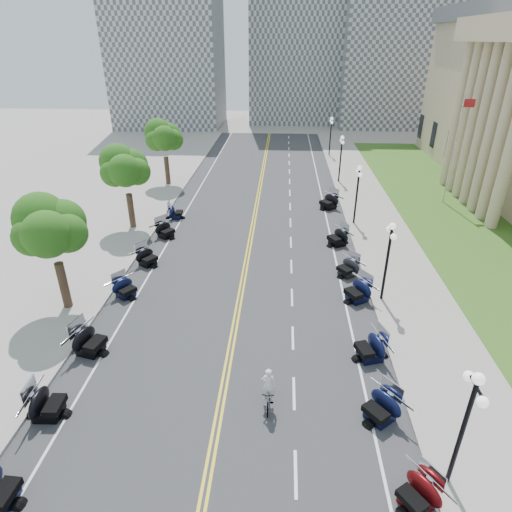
{
  "coord_description": "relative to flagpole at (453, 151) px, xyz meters",
  "views": [
    {
      "loc": [
        2.41,
        -18.39,
        14.22
      ],
      "look_at": [
        0.88,
        5.55,
        2.0
      ],
      "focal_mm": 30.0,
      "sensor_mm": 36.0,
      "label": 1
    }
  ],
  "objects": [
    {
      "name": "lane_dash_14",
      "position": [
        -14.8,
        10.0,
        -4.99
      ],
      "size": [
        0.12,
        2.0,
        0.0
      ],
      "primitive_type": "cube",
      "color": "white",
      "rests_on": "road"
    },
    {
      "name": "distant_block_c",
      "position": [
        4.0,
        43.0,
        6.0
      ],
      "size": [
        20.0,
        14.0,
        22.0
      ],
      "primitive_type": "cube",
      "color": "gray",
      "rests_on": "ground"
    },
    {
      "name": "lane_dash_6",
      "position": [
        -14.8,
        -22.0,
        -4.99
      ],
      "size": [
        0.12,
        2.0,
        0.0
      ],
      "primitive_type": "cube",
      "color": "white",
      "rests_on": "road"
    },
    {
      "name": "lane_dash_19",
      "position": [
        -14.8,
        30.0,
        -4.99
      ],
      "size": [
        0.12,
        2.0,
        0.0
      ],
      "primitive_type": "cube",
      "color": "white",
      "rests_on": "road"
    },
    {
      "name": "bicycle",
      "position": [
        -15.94,
        -26.81,
        -4.46
      ],
      "size": [
        0.52,
        1.79,
        1.07
      ],
      "primitive_type": "imported",
      "rotation": [
        0.0,
        0.0,
        0.01
      ],
      "color": "#A51414",
      "rests_on": "road"
    },
    {
      "name": "motorcycle_n_7",
      "position": [
        -11.06,
        -14.99,
        -4.35
      ],
      "size": [
        2.63,
        2.63,
        1.31
      ],
      "primitive_type": null,
      "rotation": [
        0.0,
        0.0,
        -0.9
      ],
      "color": "black",
      "rests_on": "road"
    },
    {
      "name": "lane_dash_13",
      "position": [
        -14.8,
        6.0,
        -4.99
      ],
      "size": [
        0.12,
        2.0,
        0.0
      ],
      "primitive_type": "cube",
      "color": "white",
      "rests_on": "road"
    },
    {
      "name": "street_lamp_5",
      "position": [
        -9.4,
        18.0,
        -2.4
      ],
      "size": [
        0.5,
        1.2,
        4.9
      ],
      "primitive_type": null,
      "color": "black",
      "rests_on": "sidewalk_north"
    },
    {
      "name": "lane_dash_10",
      "position": [
        -14.8,
        -6.0,
        -4.99
      ],
      "size": [
        0.12,
        2.0,
        0.0
      ],
      "primitive_type": "cube",
      "color": "white",
      "rests_on": "road"
    },
    {
      "name": "tree_2",
      "position": [
        -28.0,
        -20.0,
        -0.25
      ],
      "size": [
        4.8,
        4.8,
        9.2
      ],
      "primitive_type": null,
      "color": "#235619",
      "rests_on": "sidewalk_south"
    },
    {
      "name": "road",
      "position": [
        -18.0,
        -12.0,
        -5.0
      ],
      "size": [
        16.0,
        90.0,
        0.01
      ],
      "primitive_type": "cube",
      "color": "#333335",
      "rests_on": "ground"
    },
    {
      "name": "lane_dash_8",
      "position": [
        -14.8,
        -14.0,
        -4.99
      ],
      "size": [
        0.12,
        2.0,
        0.0
      ],
      "primitive_type": "cube",
      "color": "white",
      "rests_on": "road"
    },
    {
      "name": "centerline_yellow_a",
      "position": [
        -18.12,
        -12.0,
        -4.99
      ],
      "size": [
        0.12,
        90.0,
        0.0
      ],
      "primitive_type": "cube",
      "color": "yellow",
      "rests_on": "road"
    },
    {
      "name": "sidewalk_south",
      "position": [
        -28.5,
        -12.0,
        -4.92
      ],
      "size": [
        5.0,
        90.0,
        0.15
      ],
      "primitive_type": "cube",
      "color": "#9E9991",
      "rests_on": "ground"
    },
    {
      "name": "lane_dash_15",
      "position": [
        -14.8,
        14.0,
        -4.99
      ],
      "size": [
        0.12,
        2.0,
        0.0
      ],
      "primitive_type": "cube",
      "color": "white",
      "rests_on": "road"
    },
    {
      "name": "tree_4",
      "position": [
        -28.0,
        4.0,
        -0.25
      ],
      "size": [
        4.8,
        4.8,
        9.2
      ],
      "primitive_type": null,
      "color": "#235619",
      "rests_on": "sidewalk_south"
    },
    {
      "name": "lawn",
      "position": [
        -0.5,
        -4.0,
        -4.95
      ],
      "size": [
        9.0,
        60.0,
        0.1
      ],
      "primitive_type": "cube",
      "color": "#356023",
      "rests_on": "ground"
    },
    {
      "name": "lane_dash_17",
      "position": [
        -14.8,
        22.0,
        -4.99
      ],
      "size": [
        0.12,
        2.0,
        0.0
      ],
      "primitive_type": "cube",
      "color": "white",
      "rests_on": "road"
    },
    {
      "name": "flagpole",
      "position": [
        0.0,
        0.0,
        0.0
      ],
      "size": [
        1.1,
        0.2,
        10.0
      ],
      "primitive_type": null,
      "color": "silver",
      "rests_on": "ground"
    },
    {
      "name": "motorcycle_n_8",
      "position": [
        -11.24,
        -10.23,
        -4.29
      ],
      "size": [
        2.78,
        2.78,
        1.42
      ],
      "primitive_type": null,
      "rotation": [
        0.0,
        0.0,
        -1.04
      ],
      "color": "black",
      "rests_on": "road"
    },
    {
      "name": "edge_line_south",
      "position": [
        -24.4,
        -12.0,
        -4.99
      ],
      "size": [
        0.12,
        90.0,
        0.0
      ],
      "primitive_type": "cube",
      "color": "white",
      "rests_on": "road"
    },
    {
      "name": "street_lamp_2",
      "position": [
        -9.4,
        -18.0,
        -2.4
      ],
      "size": [
        0.5,
        1.2,
        4.9
      ],
      "primitive_type": null,
      "color": "black",
      "rests_on": "sidewalk_north"
    },
    {
      "name": "lane_dash_9",
      "position": [
        -14.8,
        -10.0,
        -4.99
      ],
      "size": [
        0.12,
        2.0,
        0.0
      ],
      "primitive_type": "cube",
      "color": "white",
      "rests_on": "road"
    },
    {
      "name": "centerline_yellow_b",
      "position": [
        -17.88,
        -12.0,
        -4.99
      ],
      "size": [
        0.12,
        90.0,
        0.0
      ],
      "primitive_type": "cube",
      "color": "yellow",
      "rests_on": "road"
    },
    {
      "name": "edge_line_north",
      "position": [
        -11.6,
        -12.0,
        -4.99
      ],
      "size": [
        0.12,
        90.0,
        0.0
      ],
      "primitive_type": "cube",
      "color": "white",
      "rests_on": "road"
    },
    {
      "name": "motorcycle_s_8",
      "position": [
        -24.81,
        -9.63,
        -4.33
      ],
      "size": [
        2.68,
        2.68,
        1.34
      ],
      "primitive_type": null,
      "rotation": [
        0.0,
        0.0,
        0.95
      ],
      "color": "black",
      "rests_on": "road"
    },
    {
      "name": "motorcycle_s_4",
      "position": [
        -25.14,
        -27.91,
        -4.29
      ],
      "size": [
        2.13,
        2.13,
        1.42
      ],
      "primitive_type": null,
      "rotation": [
        0.0,
        0.0,
        1.62
      ],
      "color": "black",
      "rests_on": "road"
    },
    {
      "name": "motorcycle_n_4",
      "position": [
        -11.25,
        -27.2,
        -4.32
      ],
      "size": [
        2.74,
        2.74,
        1.36
      ],
      "primitive_type": null,
      "rotation": [
        0.0,
        0.0,
        -0.89
      ],
      "color": "black",
      "rests_on": "road"
    },
    {
      "name": "distant_block_b",
      "position": [
        -14.0,
        46.0,
        10.0
      ],
      "size": [
        16.0,
        12.0,
        30.0
      ],
      "primitive_type": "cube",
      "color": "gray",
      "rests_on": "ground"
    },
    {
      "name": "ground",
      "position": [
        -18.0,
        -22.0,
        -5.0
      ],
      "size": [
        160.0,
        160.0,
        0.0
      ],
      "primitive_type": "plane",
      "color": "gray"
    },
    {
      "name": "sidewalk_north",
      "position": [
        -7.5,
        -12.0,
        -4.92
      ],
      "size": [
        5.0,
        90.0,
        0.15
      ],
      "primitive_type": "cube",
      "color": "#9E9991",
      "rests_on": "ground"
    },
    {
      "name": "tree_3",
      "position": [
        -28.0,
        -8.0,
        -0.25
      ],
      "size": [
        4.8,
        4.8,
        9.2
      ],
      "primitive_type": null,
      "color": "#235619",
      "rests_on": "sidewalk_south"
    },
    {
      "name": "lane_dash_11",
      "position": [
        -14.8,
        -2.0,
        -4.99
      ],
      "size": [
        0.12,
        2.0,
        0.0
      ],
      "primitive_type": "cube",
      "color": "white",
      "rests_on": "road"
    },
    {
      "name": "lane_dash_12",
      "position": [
        -14.8,
        2.0,
        -4.99
      ],
      "size": [
        0.12,
        2.0,
        0.0
      ],
      "primitive_type": "cube",
      "color": "white",
      "rests_on": "road"
    },
    {
      "name": "motorcycle_n_5",
      "position": [
        -11.02,
        -23.37,
        -4.29
      ],
      "size": [
        2.54,
        2.54,
        1.42
      ],
      "primitive_type": null,
      "rotation": [
        0.0,
        0.0,
        -1.27
      ],
      "color": "black",
      "rests_on": "road"
    },
    {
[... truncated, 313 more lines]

